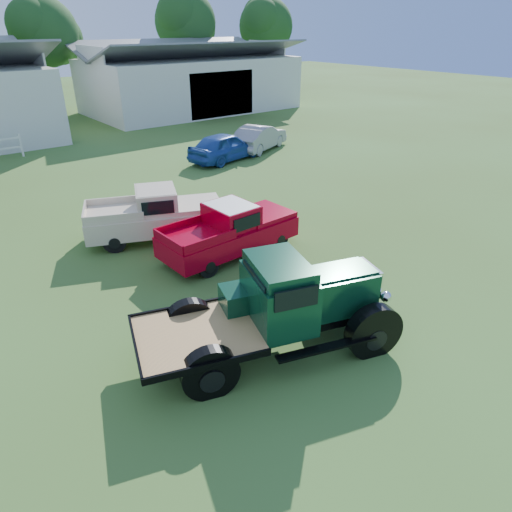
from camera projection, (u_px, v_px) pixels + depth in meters
ground at (280, 313)px, 11.43m from camera, size 120.00×120.00×0.00m
shed_right at (191, 77)px, 36.80m from camera, size 16.80×9.20×5.20m
tree_c at (48, 51)px, 35.12m from camera, size 5.40×5.40×9.00m
tree_d at (187, 40)px, 42.79m from camera, size 6.00×6.00×10.00m
tree_e at (266, 42)px, 45.95m from camera, size 5.70×5.70×9.50m
vintage_flatbed at (274, 308)px, 9.66m from camera, size 5.95×3.82×2.19m
red_pickup at (229, 230)px, 13.95m from camera, size 4.58×1.91×1.65m
white_pickup at (155, 215)px, 15.02m from camera, size 4.92×3.45×1.69m
misc_car_blue at (225, 147)px, 23.75m from camera, size 4.53×2.55×1.46m
misc_car_grey at (259, 137)px, 25.75m from camera, size 4.48×3.04×1.40m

